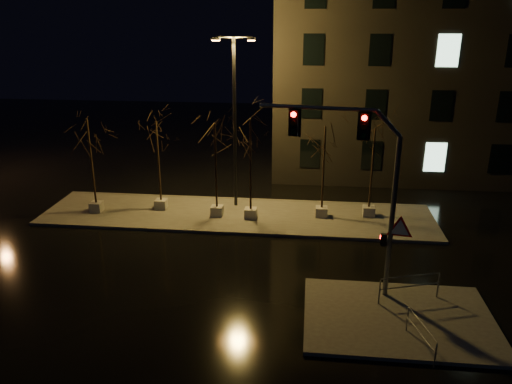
# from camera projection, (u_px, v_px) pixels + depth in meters

# --- Properties ---
(ground) EXTENTS (90.00, 90.00, 0.00)m
(ground) POSITION_uv_depth(u_px,v_px,m) (218.00, 266.00, 22.71)
(ground) COLOR black
(ground) RESTS_ON ground
(median) EXTENTS (22.00, 5.00, 0.15)m
(median) POSITION_uv_depth(u_px,v_px,m) (237.00, 215.00, 28.31)
(median) COLOR #4C4B44
(median) RESTS_ON ground
(sidewalk_corner) EXTENTS (7.00, 5.00, 0.15)m
(sidewalk_corner) POSITION_uv_depth(u_px,v_px,m) (398.00, 318.00, 18.63)
(sidewalk_corner) COLOR #4C4B44
(sidewalk_corner) RESTS_ON ground
(building) EXTENTS (25.00, 12.00, 15.00)m
(building) POSITION_uv_depth(u_px,v_px,m) (454.00, 64.00, 35.65)
(building) COLOR black
(building) RESTS_ON ground
(tree_0) EXTENTS (1.80, 1.80, 5.51)m
(tree_0) POSITION_uv_depth(u_px,v_px,m) (89.00, 140.00, 27.27)
(tree_0) COLOR #A3A098
(tree_0) RESTS_ON median
(tree_1) EXTENTS (1.80, 1.80, 5.26)m
(tree_1) POSITION_uv_depth(u_px,v_px,m) (157.00, 142.00, 27.74)
(tree_1) COLOR #A3A098
(tree_1) RESTS_ON median
(tree_2) EXTENTS (1.80, 1.80, 5.40)m
(tree_2) POSITION_uv_depth(u_px,v_px,m) (215.00, 145.00, 26.70)
(tree_2) COLOR #A3A098
(tree_2) RESTS_ON median
(tree_3) EXTENTS (1.80, 1.80, 5.71)m
(tree_3) POSITION_uv_depth(u_px,v_px,m) (250.00, 142.00, 26.29)
(tree_3) COLOR #A3A098
(tree_3) RESTS_ON median
(tree_4) EXTENTS (1.80, 1.80, 5.25)m
(tree_4) POSITION_uv_depth(u_px,v_px,m) (324.00, 147.00, 26.60)
(tree_4) COLOR #A3A098
(tree_4) RESTS_ON median
(tree_5) EXTENTS (1.80, 1.80, 5.13)m
(tree_5) POSITION_uv_depth(u_px,v_px,m) (374.00, 148.00, 26.73)
(tree_5) COLOR #A3A098
(tree_5) RESTS_ON median
(traffic_signal_mast) EXTENTS (6.05, 1.10, 7.47)m
(traffic_signal_mast) POSITION_uv_depth(u_px,v_px,m) (363.00, 176.00, 18.75)
(traffic_signal_mast) COLOR slate
(traffic_signal_mast) RESTS_ON sidewalk_corner
(streetlight_main) EXTENTS (2.40, 0.46, 9.60)m
(streetlight_main) POSITION_uv_depth(u_px,v_px,m) (235.00, 112.00, 27.77)
(streetlight_main) COLOR black
(streetlight_main) RESTS_ON median
(guard_rail_a) EXTENTS (2.42, 0.82, 1.09)m
(guard_rail_a) POSITION_uv_depth(u_px,v_px,m) (410.00, 284.00, 19.43)
(guard_rail_a) COLOR slate
(guard_rail_a) RESTS_ON sidewalk_corner
(guard_rail_b) EXTENTS (0.58, 2.01, 0.98)m
(guard_rail_b) POSITION_uv_depth(u_px,v_px,m) (421.00, 332.00, 16.62)
(guard_rail_b) COLOR slate
(guard_rail_b) RESTS_ON sidewalk_corner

